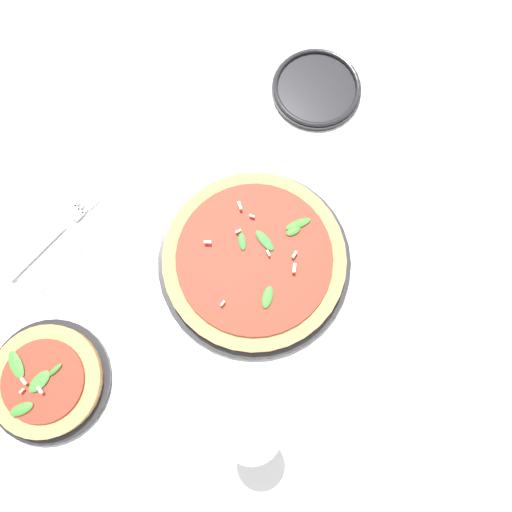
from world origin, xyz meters
TOP-DOWN VIEW (x-y plane):
  - ground_plane at (0.00, 0.00)m, footprint 6.00×6.00m
  - pizza_arugula_main at (0.00, -0.03)m, footprint 0.31×0.31m
  - pizza_personal_side at (-0.33, 0.11)m, footprint 0.19×0.19m
  - wine_glass at (-0.20, -0.17)m, footprint 0.07×0.07m
  - napkin at (-0.16, 0.26)m, footprint 0.16×0.11m
  - fork at (-0.16, 0.26)m, footprint 0.19×0.03m
  - side_plate_white at (0.32, 0.06)m, footprint 0.16×0.16m

SIDE VIEW (x-z plane):
  - ground_plane at x=0.00m, z-range 0.00..0.00m
  - napkin at x=-0.16m, z-range 0.00..0.01m
  - fork at x=-0.16m, z-range 0.01..0.01m
  - side_plate_white at x=0.32m, z-range 0.00..0.02m
  - pizza_personal_side at x=-0.33m, z-range -0.01..0.04m
  - pizza_arugula_main at x=0.00m, z-range -0.01..0.04m
  - wine_glass at x=-0.20m, z-range 0.03..0.19m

